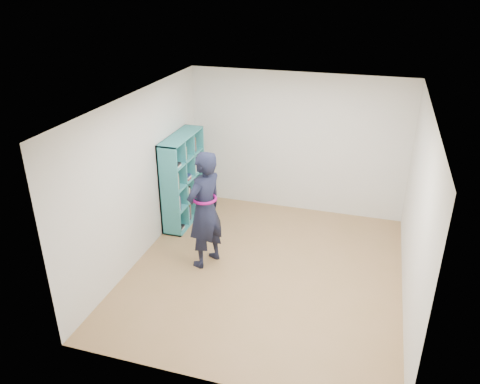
% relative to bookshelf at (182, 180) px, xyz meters
% --- Properties ---
extents(floor, '(4.50, 4.50, 0.00)m').
position_rel_bookshelf_xyz_m(floor, '(1.84, -1.16, -0.79)').
color(floor, '#9B7646').
rests_on(floor, ground).
extents(ceiling, '(4.50, 4.50, 0.00)m').
position_rel_bookshelf_xyz_m(ceiling, '(1.84, -1.16, 1.81)').
color(ceiling, white).
rests_on(ceiling, wall_back).
extents(wall_left, '(0.02, 4.50, 2.60)m').
position_rel_bookshelf_xyz_m(wall_left, '(-0.16, -1.16, 0.51)').
color(wall_left, silver).
rests_on(wall_left, floor).
extents(wall_right, '(0.02, 4.50, 2.60)m').
position_rel_bookshelf_xyz_m(wall_right, '(3.84, -1.16, 0.51)').
color(wall_right, silver).
rests_on(wall_right, floor).
extents(wall_back, '(4.00, 0.02, 2.60)m').
position_rel_bookshelf_xyz_m(wall_back, '(1.84, 1.09, 0.51)').
color(wall_back, silver).
rests_on(wall_back, floor).
extents(wall_front, '(4.00, 0.02, 2.60)m').
position_rel_bookshelf_xyz_m(wall_front, '(1.84, -3.41, 0.51)').
color(wall_front, silver).
rests_on(wall_front, floor).
extents(bookshelf, '(0.36, 1.22, 1.63)m').
position_rel_bookshelf_xyz_m(bookshelf, '(0.00, 0.00, 0.00)').
color(bookshelf, teal).
rests_on(bookshelf, floor).
extents(person, '(0.67, 0.79, 1.85)m').
position_rel_bookshelf_xyz_m(person, '(0.90, -1.20, 0.13)').
color(person, black).
rests_on(person, floor).
extents(smartphone, '(0.03, 0.10, 0.14)m').
position_rel_bookshelf_xyz_m(smartphone, '(0.80, -1.07, 0.25)').
color(smartphone, silver).
rests_on(smartphone, person).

